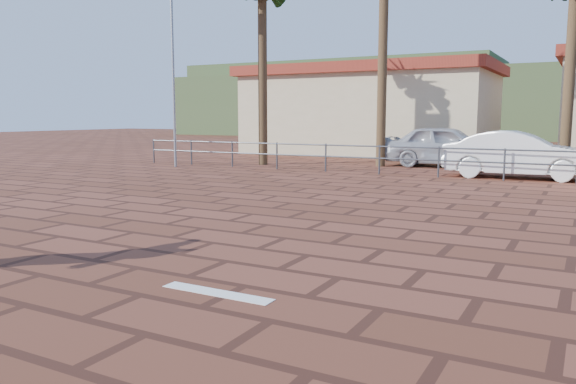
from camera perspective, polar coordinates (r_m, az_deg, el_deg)
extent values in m
plane|color=brown|center=(7.80, -6.27, -7.01)|extent=(120.00, 120.00, 0.00)
cube|color=white|center=(6.47, -7.23, -10.12)|extent=(1.40, 0.22, 0.01)
cylinder|color=#47494F|center=(24.48, -13.48, 4.07)|extent=(0.06, 0.06, 1.00)
cylinder|color=#47494F|center=(23.19, -9.79, 3.98)|extent=(0.06, 0.06, 1.00)
cylinder|color=#47494F|center=(22.01, -5.68, 3.86)|extent=(0.06, 0.06, 1.00)
cylinder|color=#47494F|center=(20.96, -1.13, 3.70)|extent=(0.06, 0.06, 1.00)
cylinder|color=#47494F|center=(20.05, 3.85, 3.50)|extent=(0.06, 0.06, 1.00)
cylinder|color=#47494F|center=(19.31, 9.27, 3.25)|extent=(0.06, 0.06, 1.00)
cylinder|color=#47494F|center=(18.75, 15.05, 2.96)|extent=(0.06, 0.06, 1.00)
cylinder|color=#47494F|center=(18.40, 21.12, 2.62)|extent=(0.06, 0.06, 1.00)
cylinder|color=#47494F|center=(18.72, 15.10, 4.33)|extent=(24.00, 0.05, 0.05)
cylinder|color=#47494F|center=(18.75, 15.06, 3.11)|extent=(24.00, 0.05, 0.05)
cylinder|color=gray|center=(22.46, -11.61, 12.76)|extent=(0.10, 0.10, 8.00)
cylinder|color=brown|center=(23.01, -2.59, 11.53)|extent=(0.36, 0.36, 7.00)
cylinder|color=brown|center=(22.52, 9.58, 13.05)|extent=(0.36, 0.36, 8.20)
cylinder|color=brown|center=(21.74, 26.68, 10.29)|extent=(0.36, 0.36, 6.50)
cube|color=beige|center=(30.02, 8.40, 7.71)|extent=(12.00, 7.00, 4.00)
cube|color=maroon|center=(30.10, 8.48, 12.00)|extent=(12.60, 7.60, 0.50)
cube|color=#384C28|center=(56.36, 24.28, 8.12)|extent=(70.00, 18.00, 6.00)
cube|color=#384C28|center=(67.56, 5.55, 9.43)|extent=(35.00, 14.00, 8.00)
imported|color=#B2B4BA|center=(22.77, 15.83, 4.52)|extent=(4.88, 2.20, 1.63)
imported|color=white|center=(19.34, 22.38, 3.52)|extent=(4.58, 1.70, 1.50)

